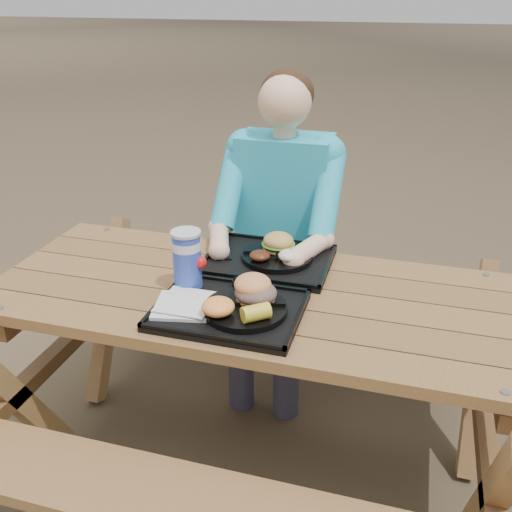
# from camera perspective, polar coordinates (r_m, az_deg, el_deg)

# --- Properties ---
(ground) EXTENTS (60.00, 60.00, 0.00)m
(ground) POSITION_cam_1_polar(r_m,az_deg,el_deg) (2.37, 0.00, -19.59)
(ground) COLOR #999999
(ground) RESTS_ON ground
(picnic_table) EXTENTS (1.80, 1.49, 0.75)m
(picnic_table) POSITION_cam_1_polar(r_m,az_deg,el_deg) (2.12, 0.00, -12.41)
(picnic_table) COLOR #999999
(picnic_table) RESTS_ON ground
(tray_near) EXTENTS (0.45, 0.35, 0.02)m
(tray_near) POSITION_cam_1_polar(r_m,az_deg,el_deg) (1.78, -2.73, -5.53)
(tray_near) COLOR black
(tray_near) RESTS_ON picnic_table
(tray_far) EXTENTS (0.45, 0.35, 0.02)m
(tray_far) POSITION_cam_1_polar(r_m,az_deg,el_deg) (2.09, 1.25, -0.55)
(tray_far) COLOR black
(tray_far) RESTS_ON picnic_table
(plate_near) EXTENTS (0.26, 0.26, 0.02)m
(plate_near) POSITION_cam_1_polar(r_m,az_deg,el_deg) (1.75, -1.08, -5.31)
(plate_near) COLOR black
(plate_near) RESTS_ON tray_near
(plate_far) EXTENTS (0.26, 0.26, 0.02)m
(plate_far) POSITION_cam_1_polar(r_m,az_deg,el_deg) (2.09, 2.13, -0.04)
(plate_far) COLOR black
(plate_far) RESTS_ON tray_far
(napkin_stack) EXTENTS (0.20, 0.20, 0.02)m
(napkin_stack) POSITION_cam_1_polar(r_m,az_deg,el_deg) (1.79, -7.31, -4.84)
(napkin_stack) COLOR silver
(napkin_stack) RESTS_ON tray_near
(soda_cup) EXTENTS (0.09, 0.09, 0.19)m
(soda_cup) POSITION_cam_1_polar(r_m,az_deg,el_deg) (1.87, -6.90, -0.47)
(soda_cup) COLOR #152FA4
(soda_cup) RESTS_ON tray_near
(condiment_bbq) EXTENTS (0.05, 0.05, 0.03)m
(condiment_bbq) POSITION_cam_1_polar(r_m,az_deg,el_deg) (1.88, -1.57, -2.84)
(condiment_bbq) COLOR black
(condiment_bbq) RESTS_ON tray_near
(condiment_mustard) EXTENTS (0.05, 0.05, 0.03)m
(condiment_mustard) POSITION_cam_1_polar(r_m,az_deg,el_deg) (1.87, -0.03, -3.11)
(condiment_mustard) COLOR yellow
(condiment_mustard) RESTS_ON tray_near
(sandwich) EXTENTS (0.12, 0.12, 0.13)m
(sandwich) POSITION_cam_1_polar(r_m,az_deg,el_deg) (1.75, -0.03, -2.63)
(sandwich) COLOR #E08A4F
(sandwich) RESTS_ON plate_near
(mac_cheese) EXTENTS (0.10, 0.10, 0.05)m
(mac_cheese) POSITION_cam_1_polar(r_m,az_deg,el_deg) (1.70, -3.82, -5.08)
(mac_cheese) COLOR #FF9E43
(mac_cheese) RESTS_ON plate_near
(corn_cob) EXTENTS (0.12, 0.12, 0.05)m
(corn_cob) POSITION_cam_1_polar(r_m,az_deg,el_deg) (1.67, -0.00, -5.68)
(corn_cob) COLOR yellow
(corn_cob) RESTS_ON plate_near
(cutlery_far) EXTENTS (0.08, 0.14, 0.01)m
(cutlery_far) POSITION_cam_1_polar(r_m,az_deg,el_deg) (2.14, -2.99, 0.43)
(cutlery_far) COLOR black
(cutlery_far) RESTS_ON tray_far
(burger) EXTENTS (0.11, 0.11, 0.10)m
(burger) POSITION_cam_1_polar(r_m,az_deg,el_deg) (2.09, 2.26, 1.89)
(burger) COLOR #C29144
(burger) RESTS_ON plate_far
(baked_beans) EXTENTS (0.07, 0.07, 0.03)m
(baked_beans) POSITION_cam_1_polar(r_m,az_deg,el_deg) (2.03, 0.37, 0.04)
(baked_beans) COLOR #4F220F
(baked_beans) RESTS_ON plate_far
(potato_salad) EXTENTS (0.08, 0.08, 0.04)m
(potato_salad) POSITION_cam_1_polar(r_m,az_deg,el_deg) (2.02, 3.33, 0.03)
(potato_salad) COLOR #F5E7CF
(potato_salad) RESTS_ON plate_far
(diner) EXTENTS (0.48, 0.84, 1.28)m
(diner) POSITION_cam_1_polar(r_m,az_deg,el_deg) (2.49, 2.65, 0.82)
(diner) COLOR #1AB3B9
(diner) RESTS_ON ground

